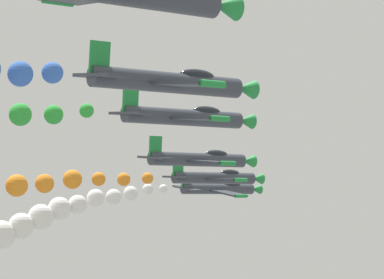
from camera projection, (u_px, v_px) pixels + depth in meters
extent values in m
cylinder|color=#333842|center=(218.00, 189.00, 95.05)|extent=(1.25, 9.00, 1.25)
cone|color=#1E8438|center=(256.00, 189.00, 97.90)|extent=(1.18, 1.20, 1.18)
cube|color=#333842|center=(215.00, 190.00, 94.83)|extent=(9.13, 1.90, 1.49)
cylinder|color=#1E8438|center=(191.00, 184.00, 98.64)|extent=(0.41, 1.40, 0.41)
cylinder|color=#1E8438|center=(241.00, 196.00, 91.03)|extent=(0.41, 1.40, 0.41)
cube|color=#333842|center=(187.00, 188.00, 92.81)|extent=(3.79, 1.20, 0.72)
cube|color=#1E8438|center=(187.00, 180.00, 92.71)|extent=(0.37, 1.10, 1.60)
ellipsoid|color=black|center=(232.00, 185.00, 96.03)|extent=(0.89, 2.20, 0.81)
sphere|color=white|center=(163.00, 189.00, 91.19)|extent=(0.88, 0.88, 0.88)
sphere|color=white|center=(148.00, 189.00, 90.04)|extent=(1.09, 1.09, 1.09)
sphere|color=white|center=(131.00, 193.00, 89.06)|extent=(1.45, 1.45, 1.45)
sphere|color=white|center=(114.00, 197.00, 88.03)|extent=(1.56, 1.56, 1.56)
sphere|color=white|center=(96.00, 198.00, 87.10)|extent=(1.73, 1.73, 1.73)
sphere|color=white|center=(78.00, 204.00, 86.05)|extent=(1.85, 1.85, 1.85)
sphere|color=white|center=(59.00, 209.00, 84.99)|extent=(2.22, 2.22, 2.22)
sphere|color=white|center=(41.00, 217.00, 83.88)|extent=(2.44, 2.44, 2.44)
sphere|color=white|center=(21.00, 226.00, 82.88)|extent=(2.43, 2.43, 2.43)
sphere|color=white|center=(1.00, 235.00, 81.90)|extent=(2.69, 2.69, 2.69)
cylinder|color=#333842|center=(214.00, 178.00, 83.86)|extent=(1.14, 9.00, 1.14)
cone|color=#1E8438|center=(257.00, 179.00, 86.71)|extent=(1.08, 1.20, 1.08)
cube|color=#333842|center=(211.00, 179.00, 83.63)|extent=(9.20, 1.90, 0.49)
cylinder|color=#1E8438|center=(184.00, 178.00, 87.44)|extent=(0.37, 1.40, 0.37)
cylinder|color=#1E8438|center=(240.00, 180.00, 79.82)|extent=(0.37, 1.40, 0.37)
cube|color=#333842|center=(179.00, 177.00, 81.62)|extent=(3.80, 1.20, 0.31)
cube|color=#1E8438|center=(178.00, 167.00, 81.60)|extent=(0.19, 1.10, 1.60)
ellipsoid|color=black|center=(230.00, 173.00, 84.88)|extent=(0.82, 2.20, 0.73)
sphere|color=orange|center=(148.00, 178.00, 79.65)|extent=(1.04, 1.04, 1.04)
sphere|color=orange|center=(124.00, 179.00, 78.38)|extent=(1.19, 1.19, 1.19)
sphere|color=orange|center=(99.00, 179.00, 77.21)|extent=(1.22, 1.22, 1.22)
sphere|color=orange|center=(72.00, 179.00, 76.06)|extent=(1.66, 1.66, 1.66)
sphere|color=orange|center=(45.00, 184.00, 75.04)|extent=(1.62, 1.62, 1.62)
sphere|color=orange|center=(17.00, 186.00, 73.89)|extent=(1.87, 1.87, 1.87)
cylinder|color=#333842|center=(198.00, 160.00, 72.19)|extent=(1.18, 9.00, 1.18)
cone|color=#1E8438|center=(248.00, 161.00, 75.04)|extent=(1.12, 1.20, 1.12)
cube|color=#333842|center=(194.00, 161.00, 71.96)|extent=(9.19, 1.90, 0.88)
cylinder|color=#1E8438|center=(164.00, 159.00, 75.78)|extent=(0.39, 1.40, 0.39)
cylinder|color=#1E8438|center=(228.00, 163.00, 68.15)|extent=(0.39, 1.40, 0.39)
cube|color=#333842|center=(156.00, 158.00, 69.95)|extent=(3.80, 1.20, 0.47)
cube|color=#1E8438|center=(155.00, 146.00, 69.90)|extent=(0.26, 1.10, 1.61)
ellipsoid|color=black|center=(216.00, 154.00, 73.20)|extent=(0.85, 2.20, 0.76)
cylinder|color=#333842|center=(184.00, 117.00, 58.65)|extent=(1.18, 9.00, 1.18)
cone|color=#1E8438|center=(245.00, 121.00, 61.50)|extent=(1.12, 1.20, 1.12)
cube|color=#333842|center=(179.00, 119.00, 58.43)|extent=(9.19, 1.90, 0.85)
cylinder|color=#1E8438|center=(143.00, 119.00, 62.24)|extent=(0.39, 1.40, 0.39)
cylinder|color=#1E8438|center=(220.00, 119.00, 54.61)|extent=(0.39, 1.40, 0.39)
cube|color=#333842|center=(131.00, 113.00, 56.41)|extent=(3.80, 1.20, 0.46)
cube|color=#1E8438|center=(130.00, 99.00, 56.36)|extent=(0.26, 1.10, 1.61)
ellipsoid|color=black|center=(207.00, 111.00, 59.66)|extent=(0.85, 2.20, 0.76)
sphere|color=green|center=(87.00, 111.00, 54.69)|extent=(0.90, 0.90, 0.90)
sphere|color=green|center=(54.00, 115.00, 53.59)|extent=(1.18, 1.18, 1.18)
sphere|color=green|center=(20.00, 115.00, 52.38)|extent=(1.36, 1.36, 1.36)
cylinder|color=#333842|center=(168.00, 82.00, 46.60)|extent=(1.21, 9.00, 1.21)
cone|color=#1E8438|center=(245.00, 89.00, 49.45)|extent=(1.15, 1.20, 1.15)
cube|color=#333842|center=(161.00, 84.00, 46.37)|extent=(9.17, 1.90, 1.15)
cylinder|color=#1E8438|center=(118.00, 84.00, 50.19)|extent=(0.40, 1.40, 0.40)
cylinder|color=#1E8438|center=(212.00, 84.00, 42.56)|extent=(0.40, 1.40, 0.40)
cube|color=#333842|center=(100.00, 76.00, 44.36)|extent=(3.80, 1.20, 0.58)
cube|color=#1E8438|center=(100.00, 57.00, 44.28)|extent=(0.31, 1.10, 1.61)
ellipsoid|color=black|center=(197.00, 76.00, 47.59)|extent=(0.87, 2.20, 0.78)
sphere|color=blue|center=(52.00, 73.00, 42.81)|extent=(1.05, 1.05, 1.05)
sphere|color=blue|center=(20.00, 74.00, 41.88)|extent=(1.22, 1.22, 1.22)
cone|color=#1E8438|center=(225.00, 7.00, 37.23)|extent=(1.16, 1.20, 1.16)
cylinder|color=#1E8438|center=(58.00, 1.00, 37.96)|extent=(0.40, 1.40, 0.40)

